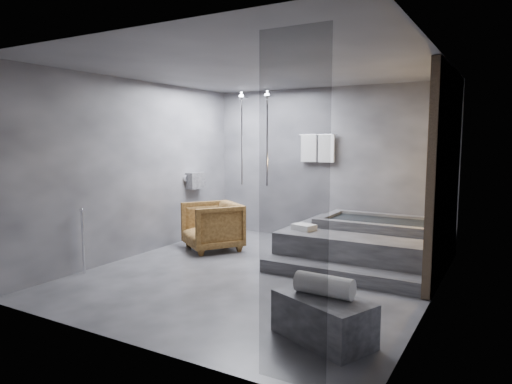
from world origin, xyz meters
The scene contains 7 objects.
room centered at (0.40, 0.24, 1.73)m, with size 5.00×5.04×2.82m.
tub_deck centered at (1.05, 1.45, 0.25)m, with size 2.20×2.00×0.50m, color #353538.
tub_step centered at (1.05, 0.27, 0.09)m, with size 2.20×0.36×0.18m, color #353538.
concrete_bench centered at (1.54, -1.53, 0.21)m, with size 0.92×0.51×0.41m, color #37373A.
driftwood_chair centered at (-1.40, 0.83, 0.40)m, with size 0.86×0.89×0.81m, color #402810.
rolled_towel centered at (1.53, -1.49, 0.52)m, with size 0.20×0.20×0.56m, color white.
deck_towel centered at (0.28, 0.87, 0.54)m, with size 0.33×0.24×0.09m, color white.
Camera 1 is at (3.03, -5.39, 1.88)m, focal length 32.00 mm.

